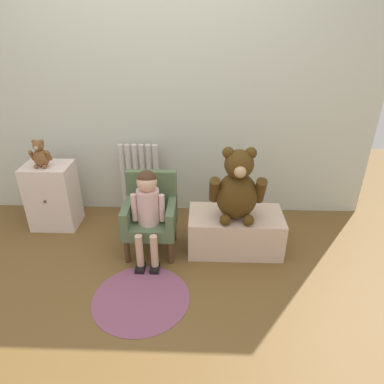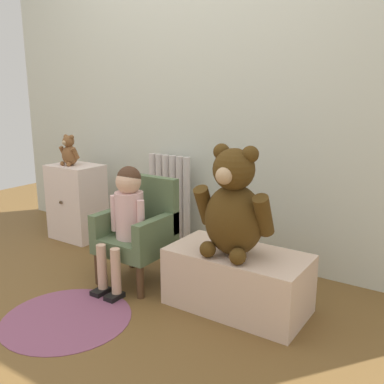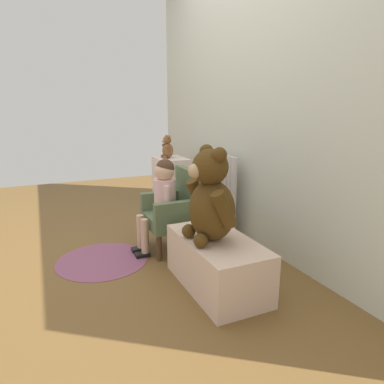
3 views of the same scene
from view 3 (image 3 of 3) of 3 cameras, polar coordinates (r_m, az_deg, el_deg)
ground_plane at (r=2.67m, az=-14.21°, el=-11.13°), size 6.00×6.00×0.00m
back_wall at (r=2.89m, az=10.08°, el=15.53°), size 3.80×0.05×2.40m
radiator at (r=3.08m, az=5.44°, el=-0.40°), size 0.37×0.05×0.70m
small_dresser at (r=3.66m, az=-3.48°, el=1.09°), size 0.40×0.32×0.59m
child_armchair at (r=2.71m, az=-2.84°, el=-2.95°), size 0.40×0.37×0.64m
child_figure at (r=2.63m, az=-5.02°, el=-0.04°), size 0.25×0.35×0.73m
low_bench at (r=2.20m, az=4.16°, el=-11.69°), size 0.75×0.39×0.32m
large_teddy_bear at (r=2.04m, az=3.15°, el=-1.31°), size 0.42×0.29×0.58m
small_teddy_bear at (r=3.59m, az=-4.12°, el=7.33°), size 0.17×0.12×0.24m
floor_rug at (r=2.68m, az=-14.73°, el=-10.93°), size 0.67×0.67×0.01m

